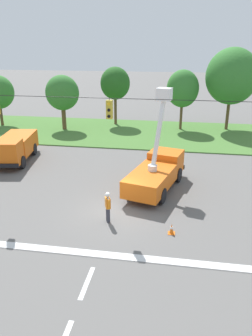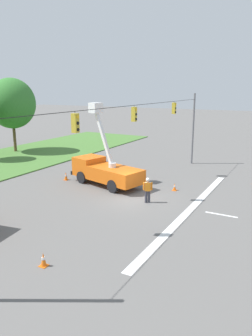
{
  "view_description": "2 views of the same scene",
  "coord_description": "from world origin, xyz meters",
  "views": [
    {
      "loc": [
        3.36,
        -16.57,
        9.25
      ],
      "look_at": [
        0.37,
        1.62,
        2.19
      ],
      "focal_mm": 35.0,
      "sensor_mm": 36.0,
      "label": 1
    },
    {
      "loc": [
        -19.7,
        -10.02,
        7.72
      ],
      "look_at": [
        -0.25,
        0.6,
        2.28
      ],
      "focal_mm": 35.0,
      "sensor_mm": 36.0,
      "label": 2
    }
  ],
  "objects": [
    {
      "name": "ground_plane",
      "position": [
        0.0,
        0.0,
        0.0
      ],
      "size": [
        200.0,
        200.0,
        0.0
      ],
      "primitive_type": "plane",
      "color": "#605E5B"
    },
    {
      "name": "lane_markings",
      "position": [
        0.0,
        -5.55,
        0.0
      ],
      "size": [
        17.6,
        15.25,
        0.01
      ],
      "color": "silver",
      "rests_on": "ground"
    },
    {
      "name": "signal_gantry",
      "position": [
        0.04,
        -0.0,
        4.43
      ],
      "size": [
        26.2,
        0.33,
        7.2
      ],
      "color": "slate",
      "rests_on": "ground"
    },
    {
      "name": "tree_far_east",
      "position": [
        8.7,
        21.07,
        5.9
      ],
      "size": [
        5.55,
        5.66,
        8.89
      ],
      "color": "brown",
      "rests_on": "ground"
    },
    {
      "name": "utility_truck_bucket_lift",
      "position": [
        2.1,
        3.85,
        1.28
      ],
      "size": [
        3.87,
        6.84,
        6.58
      ],
      "color": "orange",
      "rests_on": "ground"
    },
    {
      "name": "road_worker",
      "position": [
        -0.19,
        -1.06,
        1.0
      ],
      "size": [
        0.39,
        0.6,
        1.77
      ],
      "color": "#383842",
      "rests_on": "ground"
    },
    {
      "name": "traffic_cone_foreground_left",
      "position": [
        -9.95,
        -0.52,
        0.32
      ],
      "size": [
        0.36,
        0.36,
        0.66
      ],
      "color": "orange",
      "rests_on": "ground"
    },
    {
      "name": "traffic_cone_foreground_right",
      "position": [
        3.32,
        -1.73,
        0.28
      ],
      "size": [
        0.36,
        0.36,
        0.59
      ],
      "color": "orange",
      "rests_on": "ground"
    },
    {
      "name": "traffic_cone_mid_left",
      "position": [
        1.61,
        7.5,
        0.35
      ],
      "size": [
        0.36,
        0.36,
        0.71
      ],
      "color": "orange",
      "rests_on": "ground"
    }
  ]
}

